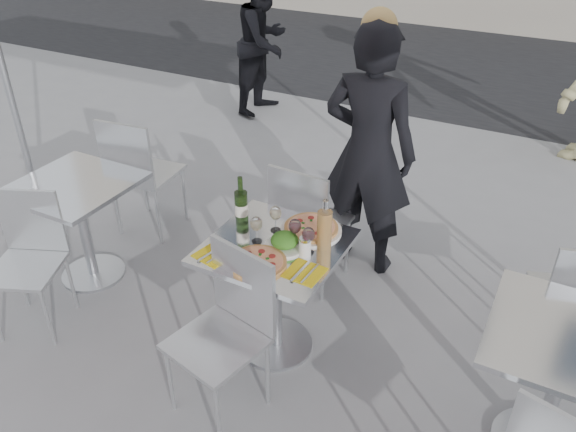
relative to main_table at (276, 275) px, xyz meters
The scene contains 23 objects.
ground 0.54m from the main_table, ahead, with size 80.00×80.00×0.00m, color slate.
street_asphalt 6.52m from the main_table, 90.00° to the left, with size 24.00×5.00×0.00m, color black.
main_table is the anchor object (origin of this frame).
side_table_left 1.50m from the main_table, behind, with size 0.72×0.72×0.75m.
side_table_right 1.50m from the main_table, ahead, with size 0.72×0.72×0.75m.
chair_far 0.62m from the main_table, 100.32° to the left, with size 0.45×0.46×0.93m.
chair_near 0.44m from the main_table, 93.05° to the right, with size 0.50×0.51×0.92m.
side_chair_lfar 1.64m from the main_table, 158.00° to the left, with size 0.49×0.50×0.97m.
side_chair_lnear 1.53m from the main_table, 162.77° to the right, with size 0.52×0.53×0.87m.
woman_diner 1.12m from the main_table, 83.45° to the left, with size 0.64×0.42×1.76m, color black.
pedestrian_a 3.97m from the main_table, 120.92° to the left, with size 0.78×0.61×1.62m, color black.
pizza_near 0.30m from the main_table, 88.16° to the right, with size 0.30×0.30×0.02m.
pizza_far 0.33m from the main_table, 62.24° to the left, with size 0.34×0.34×0.03m.
salad_plate 0.25m from the main_table, ahead, with size 0.22×0.22×0.09m.
wine_bottle 0.44m from the main_table, 159.17° to the left, with size 0.07×0.08×0.29m.
carafe 0.42m from the main_table, 23.07° to the left, with size 0.08×0.08×0.29m.
sugar_shaker 0.32m from the main_table, ahead, with size 0.06×0.06×0.11m.
wineglass_white_a 0.34m from the main_table, 168.98° to the right, with size 0.07×0.07×0.16m.
wineglass_white_b 0.35m from the main_table, 117.60° to the left, with size 0.07×0.07×0.16m.
wineglass_red_a 0.34m from the main_table, 31.43° to the left, with size 0.07×0.07×0.16m.
wineglass_red_b 0.37m from the main_table, ahead, with size 0.07×0.07×0.16m.
napkin_left 0.39m from the main_table, 135.80° to the right, with size 0.21×0.21×0.01m.
napkin_right 0.36m from the main_table, 30.12° to the right, with size 0.19×0.20×0.01m.
Camera 1 is at (1.24, -2.18, 2.49)m, focal length 35.00 mm.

